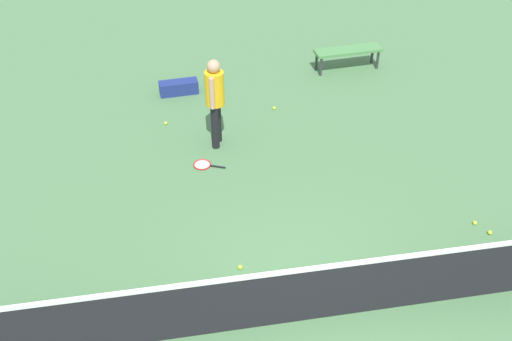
{
  "coord_description": "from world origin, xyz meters",
  "views": [
    {
      "loc": [
        1.57,
        4.82,
        6.21
      ],
      "look_at": [
        0.36,
        -2.12,
        0.9
      ],
      "focal_mm": 41.63,
      "sensor_mm": 36.0,
      "label": 1
    }
  ],
  "objects_px": {
    "player_near_side": "(215,96)",
    "tennis_ball_stray_left": "(166,123)",
    "courtside_bench": "(348,52)",
    "tennis_ball_by_net": "(274,108)",
    "equipment_bag": "(180,87)",
    "tennis_racket_near_player": "(204,165)",
    "tennis_ball_near_player": "(475,223)",
    "tennis_ball_baseline": "(490,233)",
    "tennis_ball_midcourt": "(240,267)"
  },
  "relations": [
    {
      "from": "player_near_side",
      "to": "tennis_ball_near_player",
      "type": "distance_m",
      "value": 4.78
    },
    {
      "from": "tennis_racket_near_player",
      "to": "tennis_ball_baseline",
      "type": "bearing_deg",
      "value": 148.63
    },
    {
      "from": "tennis_ball_near_player",
      "to": "tennis_ball_midcourt",
      "type": "height_order",
      "value": "same"
    },
    {
      "from": "tennis_ball_near_player",
      "to": "tennis_ball_midcourt",
      "type": "relative_size",
      "value": 1.0
    },
    {
      "from": "tennis_ball_by_net",
      "to": "equipment_bag",
      "type": "xyz_separation_m",
      "value": [
        1.8,
        -0.99,
        0.11
      ]
    },
    {
      "from": "courtside_bench",
      "to": "equipment_bag",
      "type": "relative_size",
      "value": 1.87
    },
    {
      "from": "player_near_side",
      "to": "equipment_bag",
      "type": "bearing_deg",
      "value": -75.23
    },
    {
      "from": "tennis_ball_baseline",
      "to": "courtside_bench",
      "type": "relative_size",
      "value": 0.04
    },
    {
      "from": "tennis_racket_near_player",
      "to": "tennis_ball_near_player",
      "type": "relative_size",
      "value": 9.14
    },
    {
      "from": "player_near_side",
      "to": "tennis_ball_stray_left",
      "type": "xyz_separation_m",
      "value": [
        0.9,
        -0.82,
        -0.98
      ]
    },
    {
      "from": "tennis_ball_near_player",
      "to": "courtside_bench",
      "type": "distance_m",
      "value": 5.39
    },
    {
      "from": "tennis_ball_baseline",
      "to": "tennis_ball_near_player",
      "type": "bearing_deg",
      "value": -63.21
    },
    {
      "from": "tennis_ball_midcourt",
      "to": "player_near_side",
      "type": "bearing_deg",
      "value": -91.03
    },
    {
      "from": "tennis_ball_stray_left",
      "to": "equipment_bag",
      "type": "relative_size",
      "value": 0.08
    },
    {
      "from": "tennis_ball_by_net",
      "to": "equipment_bag",
      "type": "height_order",
      "value": "equipment_bag"
    },
    {
      "from": "tennis_ball_stray_left",
      "to": "courtside_bench",
      "type": "relative_size",
      "value": 0.04
    },
    {
      "from": "tennis_ball_near_player",
      "to": "tennis_ball_stray_left",
      "type": "distance_m",
      "value": 5.89
    },
    {
      "from": "player_near_side",
      "to": "tennis_ball_midcourt",
      "type": "xyz_separation_m",
      "value": [
        0.06,
        3.2,
        -0.98
      ]
    },
    {
      "from": "tennis_racket_near_player",
      "to": "courtside_bench",
      "type": "bearing_deg",
      "value": -138.84
    },
    {
      "from": "tennis_ball_midcourt",
      "to": "courtside_bench",
      "type": "height_order",
      "value": "courtside_bench"
    },
    {
      "from": "tennis_ball_near_player",
      "to": "courtside_bench",
      "type": "relative_size",
      "value": 0.04
    },
    {
      "from": "courtside_bench",
      "to": "tennis_ball_near_player",
      "type": "bearing_deg",
      "value": 94.73
    },
    {
      "from": "player_near_side",
      "to": "tennis_ball_by_net",
      "type": "distance_m",
      "value": 1.9
    },
    {
      "from": "tennis_ball_midcourt",
      "to": "courtside_bench",
      "type": "xyz_separation_m",
      "value": [
        -3.28,
        -5.66,
        0.38
      ]
    },
    {
      "from": "tennis_ball_midcourt",
      "to": "courtside_bench",
      "type": "bearing_deg",
      "value": -120.11
    },
    {
      "from": "courtside_bench",
      "to": "tennis_ball_midcourt",
      "type": "bearing_deg",
      "value": 59.89
    },
    {
      "from": "tennis_ball_baseline",
      "to": "tennis_ball_stray_left",
      "type": "relative_size",
      "value": 1.0
    },
    {
      "from": "tennis_ball_by_net",
      "to": "tennis_ball_midcourt",
      "type": "xyz_separation_m",
      "value": [
        1.33,
        4.21,
        0.0
      ]
    },
    {
      "from": "tennis_racket_near_player",
      "to": "tennis_ball_near_player",
      "type": "height_order",
      "value": "tennis_ball_near_player"
    },
    {
      "from": "tennis_ball_baseline",
      "to": "tennis_ball_stray_left",
      "type": "height_order",
      "value": "same"
    },
    {
      "from": "tennis_ball_by_net",
      "to": "courtside_bench",
      "type": "height_order",
      "value": "courtside_bench"
    },
    {
      "from": "player_near_side",
      "to": "tennis_ball_baseline",
      "type": "relative_size",
      "value": 25.76
    },
    {
      "from": "tennis_racket_near_player",
      "to": "tennis_ball_stray_left",
      "type": "xyz_separation_m",
      "value": [
        0.59,
        -1.45,
        0.02
      ]
    },
    {
      "from": "tennis_ball_near_player",
      "to": "tennis_ball_stray_left",
      "type": "height_order",
      "value": "same"
    },
    {
      "from": "tennis_ball_stray_left",
      "to": "tennis_ball_midcourt",
      "type": "bearing_deg",
      "value": 101.9
    },
    {
      "from": "tennis_ball_by_net",
      "to": "tennis_ball_stray_left",
      "type": "bearing_deg",
      "value": 5.02
    },
    {
      "from": "equipment_bag",
      "to": "tennis_ball_by_net",
      "type": "bearing_deg",
      "value": 151.27
    },
    {
      "from": "tennis_ball_by_net",
      "to": "tennis_ball_stray_left",
      "type": "height_order",
      "value": "same"
    },
    {
      "from": "player_near_side",
      "to": "tennis_ball_midcourt",
      "type": "distance_m",
      "value": 3.34
    },
    {
      "from": "tennis_ball_baseline",
      "to": "tennis_ball_stray_left",
      "type": "bearing_deg",
      "value": -40.12
    },
    {
      "from": "tennis_ball_by_net",
      "to": "tennis_ball_baseline",
      "type": "xyz_separation_m",
      "value": [
        -2.52,
        4.15,
        0.0
      ]
    },
    {
      "from": "equipment_bag",
      "to": "tennis_ball_near_player",
      "type": "bearing_deg",
      "value": 130.61
    },
    {
      "from": "tennis_ball_near_player",
      "to": "tennis_ball_by_net",
      "type": "xyz_separation_m",
      "value": [
        2.39,
        -3.91,
        0.0
      ]
    },
    {
      "from": "player_near_side",
      "to": "tennis_ball_by_net",
      "type": "height_order",
      "value": "player_near_side"
    },
    {
      "from": "player_near_side",
      "to": "tennis_ball_by_net",
      "type": "relative_size",
      "value": 25.76
    },
    {
      "from": "tennis_ball_baseline",
      "to": "tennis_ball_stray_left",
      "type": "distance_m",
      "value": 6.14
    },
    {
      "from": "tennis_ball_by_net",
      "to": "tennis_ball_midcourt",
      "type": "bearing_deg",
      "value": 72.41
    },
    {
      "from": "tennis_racket_near_player",
      "to": "tennis_ball_near_player",
      "type": "xyz_separation_m",
      "value": [
        -3.99,
        2.26,
        0.02
      ]
    },
    {
      "from": "courtside_bench",
      "to": "equipment_bag",
      "type": "height_order",
      "value": "courtside_bench"
    },
    {
      "from": "tennis_ball_near_player",
      "to": "tennis_ball_stray_left",
      "type": "bearing_deg",
      "value": -39.09
    }
  ]
}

